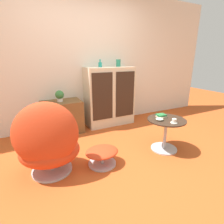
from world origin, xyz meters
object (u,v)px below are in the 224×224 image
at_px(sideboard, 109,96).
at_px(potted_plant, 60,95).
at_px(tv_console, 62,117).
at_px(vase_inner_left, 118,63).
at_px(bowl, 160,119).
at_px(coffee_table, 166,131).
at_px(ottoman, 102,154).
at_px(teacup, 174,121).
at_px(book_stack, 161,116).
at_px(vase_leftmost, 100,64).
at_px(egg_chair, 48,143).

xyz_separation_m(sideboard, potted_plant, (-1.00, -0.02, 0.12)).
xyz_separation_m(tv_console, vase_inner_left, (1.19, 0.02, 0.96)).
bearing_deg(vase_inner_left, bowl, -92.03).
relative_size(coffee_table, potted_plant, 2.78).
relative_size(tv_console, ottoman, 1.62).
distance_m(teacup, book_stack, 0.27).
xyz_separation_m(vase_leftmost, bowl, (0.35, -1.36, -0.72)).
relative_size(potted_plant, bowl, 1.81).
bearing_deg(teacup, vase_inner_left, 92.26).
bearing_deg(vase_leftmost, sideboard, -1.15).
bearing_deg(sideboard, egg_chair, -138.64).
xyz_separation_m(coffee_table, vase_inner_left, (-0.08, 1.38, 0.95)).
bearing_deg(coffee_table, vase_leftmost, 108.86).
relative_size(egg_chair, potted_plant, 4.70).
xyz_separation_m(potted_plant, book_stack, (1.27, -1.25, -0.20)).
relative_size(sideboard, tv_console, 1.67).
relative_size(sideboard, vase_leftmost, 8.33).
relative_size(egg_chair, vase_inner_left, 6.81).
distance_m(coffee_table, book_stack, 0.24).
bearing_deg(egg_chair, bowl, -5.27).
relative_size(tv_console, vase_inner_left, 5.11).
distance_m(coffee_table, vase_leftmost, 1.73).
height_order(egg_chair, coffee_table, egg_chair).
bearing_deg(ottoman, teacup, -12.70).
bearing_deg(bowl, egg_chair, 174.73).
height_order(potted_plant, book_stack, potted_plant).
height_order(ottoman, teacup, teacup).
bearing_deg(teacup, coffee_table, 84.07).
height_order(egg_chair, potted_plant, egg_chair).
bearing_deg(egg_chair, vase_inner_left, 37.60).
bearing_deg(ottoman, potted_plant, 101.40).
bearing_deg(tv_console, vase_inner_left, 1.01).
distance_m(potted_plant, teacup, 1.99).
xyz_separation_m(tv_console, book_stack, (1.26, -1.25, 0.22)).
xyz_separation_m(ottoman, teacup, (1.01, -0.23, 0.37)).
bearing_deg(sideboard, vase_leftmost, 178.85).
bearing_deg(potted_plant, ottoman, -78.60).
height_order(tv_console, coffee_table, tv_console).
bearing_deg(coffee_table, egg_chair, 174.45).
xyz_separation_m(ottoman, vase_inner_left, (0.95, 1.31, 1.10)).
relative_size(vase_inner_left, book_stack, 0.98).
distance_m(tv_console, potted_plant, 0.42).
bearing_deg(potted_plant, vase_inner_left, 0.98).
xyz_separation_m(tv_console, egg_chair, (-0.39, -1.20, 0.12)).
distance_m(egg_chair, vase_leftmost, 1.89).
bearing_deg(vase_leftmost, book_stack, -70.15).
height_order(ottoman, potted_plant, potted_plant).
distance_m(tv_console, ottoman, 1.32).
height_order(sideboard, potted_plant, sideboard).
bearing_deg(vase_inner_left, coffee_table, -86.82).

